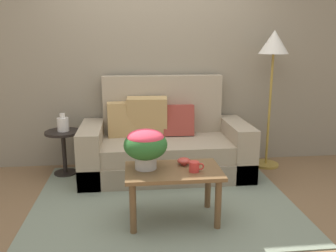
{
  "coord_description": "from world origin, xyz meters",
  "views": [
    {
      "loc": [
        -0.3,
        -3.06,
        1.53
      ],
      "look_at": [
        0.06,
        0.27,
        0.72
      ],
      "focal_mm": 37.79,
      "sensor_mm": 36.0,
      "label": 1
    }
  ],
  "objects_px": {
    "coffee_table": "(173,179)",
    "table_vase": "(63,124)",
    "potted_plant": "(146,144)",
    "couch": "(164,146)",
    "coffee_mug": "(194,167)",
    "side_table": "(64,145)",
    "snack_bowl": "(184,161)",
    "floor_lamp": "(273,55)"
  },
  "relations": [
    {
      "from": "coffee_table",
      "to": "table_vase",
      "type": "xyz_separation_m",
      "value": [
        -1.12,
        1.22,
        0.22
      ]
    },
    {
      "from": "side_table",
      "to": "table_vase",
      "type": "bearing_deg",
      "value": 6.02
    },
    {
      "from": "potted_plant",
      "to": "side_table",
      "type": "bearing_deg",
      "value": 127.49
    },
    {
      "from": "coffee_mug",
      "to": "floor_lamp",
      "type": "bearing_deg",
      "value": 48.65
    },
    {
      "from": "side_table",
      "to": "table_vase",
      "type": "xyz_separation_m",
      "value": [
        0.01,
        0.0,
        0.24
      ]
    },
    {
      "from": "side_table",
      "to": "couch",
      "type": "bearing_deg",
      "value": -3.94
    },
    {
      "from": "potted_plant",
      "to": "coffee_mug",
      "type": "distance_m",
      "value": 0.45
    },
    {
      "from": "side_table",
      "to": "coffee_mug",
      "type": "distance_m",
      "value": 1.83
    },
    {
      "from": "potted_plant",
      "to": "snack_bowl",
      "type": "distance_m",
      "value": 0.38
    },
    {
      "from": "side_table",
      "to": "potted_plant",
      "type": "distance_m",
      "value": 1.5
    },
    {
      "from": "couch",
      "to": "coffee_table",
      "type": "bearing_deg",
      "value": -91.53
    },
    {
      "from": "coffee_table",
      "to": "coffee_mug",
      "type": "xyz_separation_m",
      "value": [
        0.17,
        -0.07,
        0.13
      ]
    },
    {
      "from": "side_table",
      "to": "snack_bowl",
      "type": "height_order",
      "value": "snack_bowl"
    },
    {
      "from": "couch",
      "to": "coffee_mug",
      "type": "bearing_deg",
      "value": -83.5
    },
    {
      "from": "coffee_table",
      "to": "table_vase",
      "type": "bearing_deg",
      "value": 132.51
    },
    {
      "from": "floor_lamp",
      "to": "potted_plant",
      "type": "bearing_deg",
      "value": -142.5
    },
    {
      "from": "coffee_table",
      "to": "side_table",
      "type": "bearing_deg",
      "value": 132.75
    },
    {
      "from": "coffee_mug",
      "to": "snack_bowl",
      "type": "bearing_deg",
      "value": 109.08
    },
    {
      "from": "couch",
      "to": "coffee_table",
      "type": "height_order",
      "value": "couch"
    },
    {
      "from": "floor_lamp",
      "to": "snack_bowl",
      "type": "distance_m",
      "value": 1.88
    },
    {
      "from": "coffee_table",
      "to": "floor_lamp",
      "type": "distance_m",
      "value": 2.07
    },
    {
      "from": "coffee_table",
      "to": "coffee_mug",
      "type": "relative_size",
      "value": 6.34
    },
    {
      "from": "side_table",
      "to": "coffee_mug",
      "type": "relative_size",
      "value": 4.08
    },
    {
      "from": "floor_lamp",
      "to": "potted_plant",
      "type": "xyz_separation_m",
      "value": [
        -1.56,
        -1.19,
        -0.68
      ]
    },
    {
      "from": "potted_plant",
      "to": "couch",
      "type": "bearing_deg",
      "value": 76.56
    },
    {
      "from": "coffee_mug",
      "to": "table_vase",
      "type": "relative_size",
      "value": 0.62
    },
    {
      "from": "floor_lamp",
      "to": "table_vase",
      "type": "xyz_separation_m",
      "value": [
        -2.44,
        -0.03,
        -0.76
      ]
    },
    {
      "from": "couch",
      "to": "coffee_mug",
      "type": "xyz_separation_m",
      "value": [
        0.14,
        -1.21,
        0.18
      ]
    },
    {
      "from": "table_vase",
      "to": "floor_lamp",
      "type": "bearing_deg",
      "value": 0.62
    },
    {
      "from": "couch",
      "to": "snack_bowl",
      "type": "height_order",
      "value": "couch"
    },
    {
      "from": "coffee_mug",
      "to": "snack_bowl",
      "type": "distance_m",
      "value": 0.19
    },
    {
      "from": "couch",
      "to": "snack_bowl",
      "type": "bearing_deg",
      "value": -85.74
    },
    {
      "from": "snack_bowl",
      "to": "coffee_table",
      "type": "bearing_deg",
      "value": -136.06
    },
    {
      "from": "coffee_table",
      "to": "floor_lamp",
      "type": "height_order",
      "value": "floor_lamp"
    },
    {
      "from": "coffee_mug",
      "to": "snack_bowl",
      "type": "xyz_separation_m",
      "value": [
        -0.06,
        0.18,
        -0.01
      ]
    },
    {
      "from": "coffee_mug",
      "to": "coffee_table",
      "type": "bearing_deg",
      "value": 156.62
    },
    {
      "from": "couch",
      "to": "side_table",
      "type": "bearing_deg",
      "value": 176.06
    },
    {
      "from": "side_table",
      "to": "coffee_mug",
      "type": "xyz_separation_m",
      "value": [
        1.29,
        -1.29,
        0.15
      ]
    },
    {
      "from": "floor_lamp",
      "to": "snack_bowl",
      "type": "xyz_separation_m",
      "value": [
        -1.22,
        -1.14,
        -0.86
      ]
    },
    {
      "from": "couch",
      "to": "snack_bowl",
      "type": "distance_m",
      "value": 1.05
    },
    {
      "from": "coffee_table",
      "to": "side_table",
      "type": "relative_size",
      "value": 1.55
    },
    {
      "from": "floor_lamp",
      "to": "potted_plant",
      "type": "distance_m",
      "value": 2.08
    }
  ]
}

